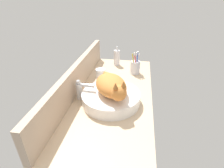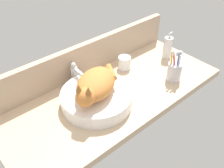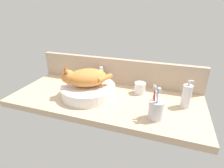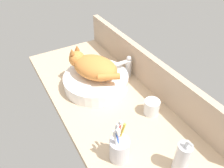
{
  "view_description": "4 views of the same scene",
  "coord_description": "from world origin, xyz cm",
  "px_view_note": "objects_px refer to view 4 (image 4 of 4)",
  "views": [
    {
      "loc": [
        -99.85,
        -15.95,
        62.73
      ],
      "look_at": [
        -2.22,
        0.07,
        7.84
      ],
      "focal_mm": 28.0,
      "sensor_mm": 36.0,
      "label": 1
    },
    {
      "loc": [
        -66.45,
        -75.6,
        85.71
      ],
      "look_at": [
        -1.71,
        -0.94,
        7.14
      ],
      "focal_mm": 40.0,
      "sensor_mm": 36.0,
      "label": 2
    },
    {
      "loc": [
        36.29,
        -93.44,
        55.3
      ],
      "look_at": [
        4.38,
        0.33,
        9.81
      ],
      "focal_mm": 28.0,
      "sensor_mm": 36.0,
      "label": 3
    },
    {
      "loc": [
        74.41,
        -40.59,
        78.02
      ],
      "look_at": [
        3.97,
        0.2,
        11.84
      ],
      "focal_mm": 35.0,
      "sensor_mm": 36.0,
      "label": 4
    }
  ],
  "objects_px": {
    "soap_dispenser": "(182,157)",
    "toothbrush_cup": "(119,149)",
    "sink_basin": "(96,81)",
    "cat": "(93,66)",
    "faucet": "(127,66)",
    "water_glass": "(152,108)"
  },
  "relations": [
    {
      "from": "soap_dispenser",
      "to": "toothbrush_cup",
      "type": "xyz_separation_m",
      "value": [
        -0.15,
        -0.17,
        -0.01
      ]
    },
    {
      "from": "sink_basin",
      "to": "soap_dispenser",
      "type": "relative_size",
      "value": 2.07
    },
    {
      "from": "toothbrush_cup",
      "to": "cat",
      "type": "bearing_deg",
      "value": 165.61
    },
    {
      "from": "cat",
      "to": "faucet",
      "type": "distance_m",
      "value": 0.21
    },
    {
      "from": "soap_dispenser",
      "to": "water_glass",
      "type": "distance_m",
      "value": 0.3
    },
    {
      "from": "faucet",
      "to": "soap_dispenser",
      "type": "height_order",
      "value": "soap_dispenser"
    },
    {
      "from": "soap_dispenser",
      "to": "toothbrush_cup",
      "type": "height_order",
      "value": "toothbrush_cup"
    },
    {
      "from": "soap_dispenser",
      "to": "sink_basin",
      "type": "bearing_deg",
      "value": -175.38
    },
    {
      "from": "sink_basin",
      "to": "water_glass",
      "type": "relative_size",
      "value": 4.72
    },
    {
      "from": "cat",
      "to": "toothbrush_cup",
      "type": "relative_size",
      "value": 1.61
    },
    {
      "from": "soap_dispenser",
      "to": "toothbrush_cup",
      "type": "relative_size",
      "value": 0.92
    },
    {
      "from": "sink_basin",
      "to": "cat",
      "type": "distance_m",
      "value": 0.09
    },
    {
      "from": "faucet",
      "to": "water_glass",
      "type": "distance_m",
      "value": 0.32
    },
    {
      "from": "water_glass",
      "to": "soap_dispenser",
      "type": "bearing_deg",
      "value": -17.28
    },
    {
      "from": "sink_basin",
      "to": "water_glass",
      "type": "height_order",
      "value": "water_glass"
    },
    {
      "from": "toothbrush_cup",
      "to": "soap_dispenser",
      "type": "bearing_deg",
      "value": 48.63
    },
    {
      "from": "faucet",
      "to": "toothbrush_cup",
      "type": "distance_m",
      "value": 0.54
    },
    {
      "from": "water_glass",
      "to": "sink_basin",
      "type": "bearing_deg",
      "value": -156.68
    },
    {
      "from": "soap_dispenser",
      "to": "toothbrush_cup",
      "type": "distance_m",
      "value": 0.23
    },
    {
      "from": "soap_dispenser",
      "to": "water_glass",
      "type": "relative_size",
      "value": 2.28
    },
    {
      "from": "sink_basin",
      "to": "faucet",
      "type": "distance_m",
      "value": 0.2
    },
    {
      "from": "sink_basin",
      "to": "cat",
      "type": "relative_size",
      "value": 1.18
    }
  ]
}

